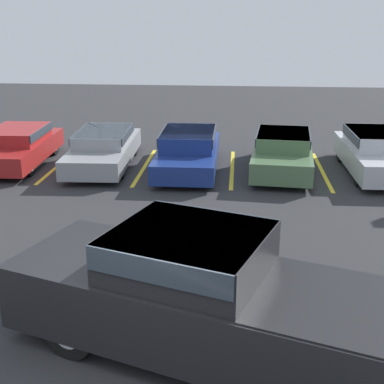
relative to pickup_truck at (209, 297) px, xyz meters
name	(u,v)px	position (x,y,z in m)	size (l,w,h in m)	color
ground_plane	(147,369)	(-0.82, -0.45, -0.91)	(60.00, 60.00, 0.00)	#2D2D30
stall_stripe_b	(60,164)	(-5.39, 9.64, -0.91)	(0.12, 4.33, 0.01)	yellow
stall_stripe_c	(145,167)	(-2.59, 9.64, -0.91)	(0.12, 4.33, 0.01)	yellow
stall_stripe_d	(232,169)	(0.20, 9.64, -0.91)	(0.12, 4.33, 0.01)	yellow
stall_stripe_e	(322,171)	(3.00, 9.64, -0.91)	(0.12, 4.33, 0.01)	yellow
pickup_truck	(209,297)	(0.00, 0.00, 0.00)	(6.14, 3.87, 1.84)	black
parked_sedan_a	(18,145)	(-6.70, 9.61, -0.28)	(1.93, 4.39, 1.17)	maroon
parked_sedan_b	(104,147)	(-3.91, 9.70, -0.30)	(1.95, 4.79, 1.13)	gray
parked_sedan_c	(188,149)	(-1.17, 9.46, -0.27)	(1.82, 4.58, 1.22)	navy
parked_sedan_d	(283,151)	(1.74, 9.51, -0.27)	(2.12, 4.42, 1.22)	#4C6B47
parked_sedan_e	(376,151)	(4.55, 9.58, -0.23)	(1.80, 4.51, 1.29)	#B7BABF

